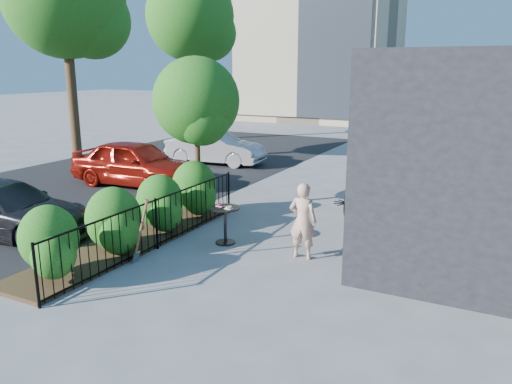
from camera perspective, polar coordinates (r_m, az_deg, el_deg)
The scene contains 14 objects.
ground at distance 9.96m, azimuth -4.27°, elevation -7.85°, with size 120.00×120.00×0.00m, color gray.
fence at distance 10.59m, azimuth -11.30°, elevation -3.53°, with size 0.05×6.05×1.10m.
planting_bed at distance 11.18m, azimuth -14.02°, elevation -5.55°, with size 1.30×6.00×0.08m, color #382616.
shrubs at distance 10.99m, azimuth -13.48°, elevation -2.24°, with size 1.10×5.60×1.24m.
patio_tree at distance 12.81m, azimuth -6.71°, elevation 9.71°, with size 2.20×2.20×3.94m.
street at distance 16.49m, azimuth -19.89°, elevation 0.21°, with size 9.00×30.00×0.01m, color black.
street_tree_near at distance 20.36m, azimuth -21.01°, elevation 19.38°, with size 4.40×4.40×8.28m.
street_tree_far at distance 26.45m, azimuth -7.47°, elevation 18.70°, with size 4.40×4.40×8.28m.
cafe_table at distance 10.74m, azimuth -3.55°, elevation -3.03°, with size 0.64×0.64×0.86m.
woman at distance 9.89m, azimuth 5.38°, elevation -3.30°, with size 0.56×0.37×1.54m, color #D4A389.
shovel at distance 9.83m, azimuth -13.12°, elevation -4.80°, with size 0.46×0.18×1.35m.
car_red at distance 16.45m, azimuth -13.54°, elevation 3.23°, with size 1.74×4.32×1.47m, color maroon.
car_silver at distance 19.79m, azimuth -4.69°, elevation 5.07°, with size 1.36×3.91×1.29m, color #A7A7AC.
car_darkgrey at distance 12.61m, azimuth -26.81°, elevation -1.73°, with size 1.70×4.18×1.21m, color black.
Camera 1 is at (4.83, -7.88, 3.70)m, focal length 35.00 mm.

